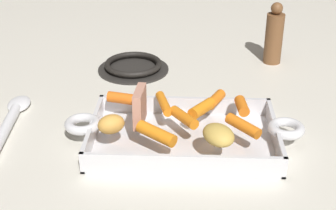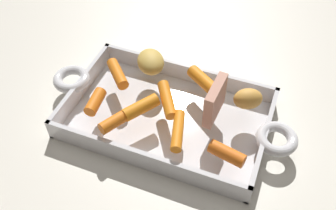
% 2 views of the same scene
% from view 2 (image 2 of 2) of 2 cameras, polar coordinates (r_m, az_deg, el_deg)
% --- Properties ---
extents(ground_plane, '(1.97, 1.97, 0.00)m').
position_cam_2_polar(ground_plane, '(0.65, -0.14, -2.21)').
color(ground_plane, silver).
extents(roasting_dish, '(0.43, 0.21, 0.04)m').
position_cam_2_polar(roasting_dish, '(0.64, -0.14, -1.49)').
color(roasting_dish, silver).
rests_on(roasting_dish, ground_plane).
extents(roast_slice_thin, '(0.02, 0.07, 0.07)m').
position_cam_2_polar(roast_slice_thin, '(0.59, 7.03, 0.66)').
color(roast_slice_thin, tan).
rests_on(roast_slice_thin, roasting_dish).
extents(baby_carrot_short, '(0.05, 0.06, 0.02)m').
position_cam_2_polar(baby_carrot_short, '(0.60, -4.10, -0.36)').
color(baby_carrot_short, orange).
rests_on(baby_carrot_short, roasting_dish).
extents(baby_carrot_southwest, '(0.06, 0.03, 0.02)m').
position_cam_2_polar(baby_carrot_southwest, '(0.55, 8.79, -7.18)').
color(baby_carrot_southwest, orange).
rests_on(baby_carrot_southwest, roasting_dish).
extents(baby_carrot_southeast, '(0.04, 0.07, 0.02)m').
position_cam_2_polar(baby_carrot_southeast, '(0.57, 1.48, -3.84)').
color(baby_carrot_southeast, orange).
rests_on(baby_carrot_southeast, roasting_dish).
extents(baby_carrot_long, '(0.07, 0.06, 0.03)m').
position_cam_2_polar(baby_carrot_long, '(0.64, 5.48, 3.49)').
color(baby_carrot_long, orange).
rests_on(baby_carrot_long, roasting_dish).
extents(baby_carrot_northwest, '(0.04, 0.05, 0.02)m').
position_cam_2_polar(baby_carrot_northwest, '(0.59, -7.95, -2.42)').
color(baby_carrot_northwest, orange).
rests_on(baby_carrot_northwest, roasting_dish).
extents(baby_carrot_center_left, '(0.02, 0.05, 0.02)m').
position_cam_2_polar(baby_carrot_center_left, '(0.62, -10.82, 0.50)').
color(baby_carrot_center_left, orange).
rests_on(baby_carrot_center_left, roasting_dish).
extents(baby_carrot_northeast, '(0.06, 0.06, 0.02)m').
position_cam_2_polar(baby_carrot_northeast, '(0.66, -7.56, 4.69)').
color(baby_carrot_northeast, orange).
rests_on(baby_carrot_northeast, roasting_dish).
extents(baby_carrot_center_right, '(0.05, 0.07, 0.02)m').
position_cam_2_polar(baby_carrot_center_right, '(0.61, 0.24, 1.02)').
color(baby_carrot_center_right, orange).
rests_on(baby_carrot_center_right, roasting_dish).
extents(potato_golden_large, '(0.07, 0.08, 0.03)m').
position_cam_2_polar(potato_golden_large, '(0.67, -2.61, 6.49)').
color(potato_golden_large, gold).
rests_on(potato_golden_large, roasting_dish).
extents(potato_whole, '(0.06, 0.05, 0.03)m').
position_cam_2_polar(potato_whole, '(0.62, 11.86, 0.92)').
color(potato_whole, gold).
rests_on(potato_whole, roasting_dish).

